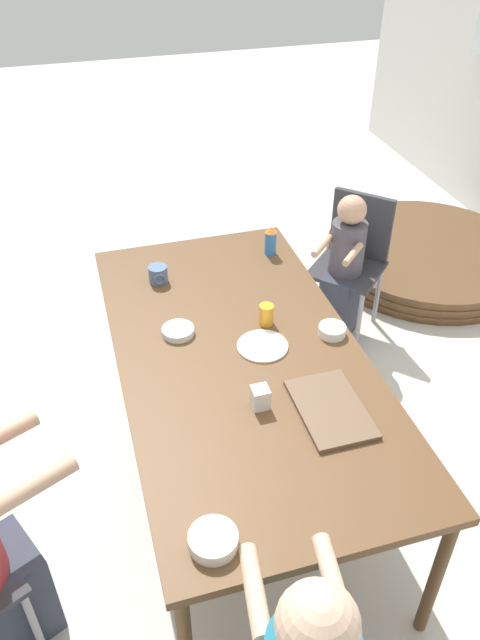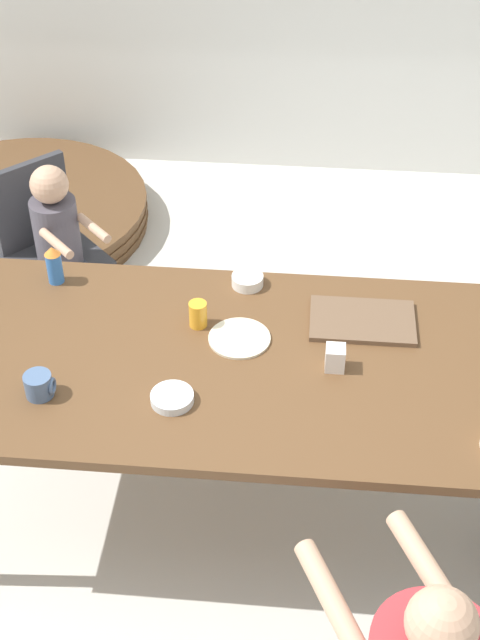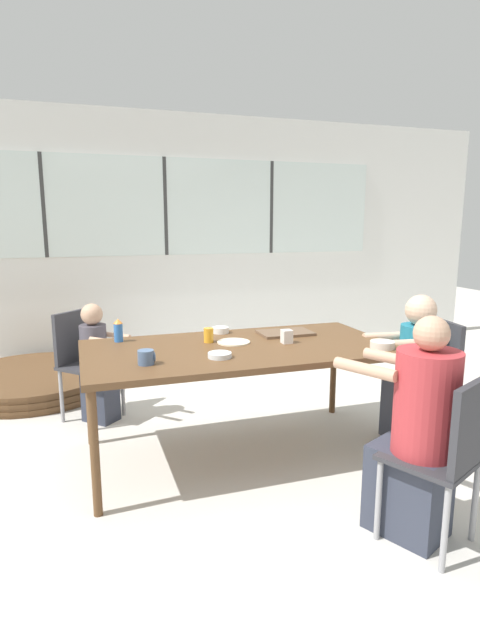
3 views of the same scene
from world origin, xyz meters
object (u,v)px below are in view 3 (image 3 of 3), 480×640
(person_man_blue_shirt, at_px, (417,440))
(person_toddler, at_px, (97,367))
(bowl_fruit, at_px, (382,345))
(folded_table_stack, at_px, (34,381))
(coffee_mug, at_px, (146,357))
(sippy_cup, at_px, (118,330))
(bowl_cereal, at_px, (221,330))
(chair_for_man_blue_shirt, at_px, (450,448))
(milk_carton_small, at_px, (287,337))
(chair_for_toddler, at_px, (82,355))
(juice_glass, at_px, (209,335))
(person_woman_green_shirt, at_px, (413,373))
(chair_for_woman_green_shirt, at_px, (433,369))
(bowl_white_shallow, at_px, (220,355))

(person_man_blue_shirt, xyz_separation_m, person_toddler, (-1.45, 2.07, -0.07))
(bowl_fruit, relative_size, folded_table_stack, 0.11)
(coffee_mug, xyz_separation_m, sippy_cup, (-0.11, 0.63, 0.04))
(person_toddler, height_order, bowl_cereal, person_toddler)
(person_man_blue_shirt, relative_size, bowl_cereal, 9.29)
(sippy_cup, bearing_deg, person_man_blue_shirt, -49.62)
(chair_for_man_blue_shirt, height_order, folded_table_stack, chair_for_man_blue_shirt)
(chair_for_man_blue_shirt, bearing_deg, sippy_cup, 103.69)
(sippy_cup, distance_m, milk_carton_small, 1.17)
(sippy_cup, relative_size, milk_carton_small, 1.77)
(chair_for_toddler, xyz_separation_m, juice_glass, (0.84, -0.85, 0.29))
(person_toddler, bearing_deg, person_woman_green_shirt, 108.87)
(sippy_cup, relative_size, bowl_fruit, 1.02)
(bowl_cereal, bearing_deg, coffee_mug, -133.80)
(sippy_cup, xyz_separation_m, milk_carton_small, (1.10, -0.41, -0.04))
(milk_carton_small, height_order, folded_table_stack, milk_carton_small)
(chair_for_toddler, height_order, folded_table_stack, chair_for_toddler)
(person_man_blue_shirt, height_order, bowl_cereal, person_man_blue_shirt)
(coffee_mug, distance_m, milk_carton_small, 1.02)
(chair_for_woman_green_shirt, bearing_deg, bowl_cereal, 74.09)
(bowl_white_shallow, xyz_separation_m, folded_table_stack, (-1.25, 2.11, -0.69))
(chair_for_toddler, bearing_deg, person_man_blue_shirt, 81.14)
(person_toddler, bearing_deg, chair_for_woman_green_shirt, 110.04)
(chair_for_woman_green_shirt, relative_size, chair_for_toddler, 1.00)
(person_woman_green_shirt, height_order, juice_glass, person_woman_green_shirt)
(chair_for_man_blue_shirt, distance_m, person_toddler, 2.69)
(milk_carton_small, bearing_deg, sippy_cup, 159.60)
(bowl_white_shallow, height_order, bowl_fruit, bowl_fruit)
(bowl_white_shallow, height_order, folded_table_stack, bowl_white_shallow)
(person_woman_green_shirt, xyz_separation_m, sippy_cup, (-2.03, 0.56, 0.34))
(chair_for_toddler, xyz_separation_m, person_woman_green_shirt, (2.28, -1.20, -0.02))
(chair_for_man_blue_shirt, distance_m, coffee_mug, 1.69)
(milk_carton_small, xyz_separation_m, bowl_fruit, (0.54, -0.33, -0.02))
(folded_table_stack, bearing_deg, chair_for_toddler, -62.24)
(bowl_white_shallow, bearing_deg, milk_carton_small, 21.77)
(chair_for_man_blue_shirt, relative_size, person_woman_green_shirt, 0.81)
(person_man_blue_shirt, distance_m, milk_carton_small, 1.19)
(milk_carton_small, bearing_deg, bowl_white_shallow, -158.23)
(chair_for_man_blue_shirt, xyz_separation_m, person_woman_green_shirt, (0.65, 1.13, -0.02))
(chair_for_woman_green_shirt, distance_m, chair_for_man_blue_shirt, 1.37)
(chair_for_man_blue_shirt, distance_m, folded_table_stack, 3.83)
(chair_for_man_blue_shirt, height_order, person_woman_green_shirt, person_woman_green_shirt)
(chair_for_woman_green_shirt, relative_size, bowl_white_shallow, 6.02)
(person_toddler, height_order, coffee_mug, person_toddler)
(chair_for_man_blue_shirt, height_order, bowl_white_shallow, chair_for_man_blue_shirt)
(bowl_fruit, bearing_deg, chair_for_toddler, 143.99)
(person_toddler, distance_m, milk_carton_small, 1.59)
(chair_for_woman_green_shirt, relative_size, bowl_fruit, 5.50)
(bowl_white_shallow, xyz_separation_m, bowl_fruit, (1.09, -0.11, 0.01))
(juice_glass, bearing_deg, chair_for_woman_green_shirt, -12.97)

